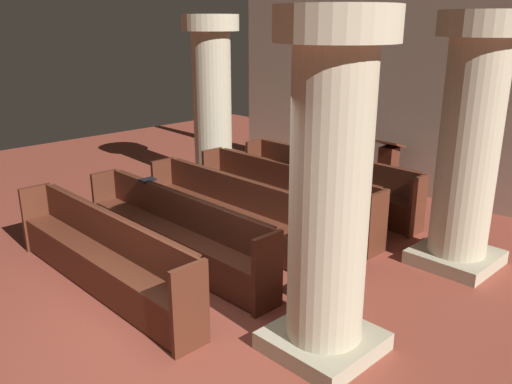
# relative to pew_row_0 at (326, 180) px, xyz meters

# --- Properties ---
(ground_plane) EXTENTS (19.20, 19.20, 0.00)m
(ground_plane) POSITION_rel_pew_row_0_xyz_m (1.17, -4.20, -0.50)
(ground_plane) COLOR brown
(back_wall) EXTENTS (10.00, 0.16, 4.50)m
(back_wall) POSITION_rel_pew_row_0_xyz_m (1.17, 1.88, 1.75)
(back_wall) COLOR beige
(back_wall) RESTS_ON ground
(pew_row_0) EXTENTS (3.57, 0.47, 0.93)m
(pew_row_0) POSITION_rel_pew_row_0_xyz_m (0.00, 0.00, 0.00)
(pew_row_0) COLOR #562819
(pew_row_0) RESTS_ON ground
(pew_row_1) EXTENTS (3.57, 0.46, 0.93)m
(pew_row_1) POSITION_rel_pew_row_0_xyz_m (0.00, -1.07, 0.00)
(pew_row_1) COLOR #562819
(pew_row_1) RESTS_ON ground
(pew_row_2) EXTENTS (3.57, 0.46, 0.93)m
(pew_row_2) POSITION_rel_pew_row_0_xyz_m (0.00, -2.14, 0.00)
(pew_row_2) COLOR #562819
(pew_row_2) RESTS_ON ground
(pew_row_3) EXTENTS (3.57, 0.47, 0.93)m
(pew_row_3) POSITION_rel_pew_row_0_xyz_m (0.00, -3.21, 0.00)
(pew_row_3) COLOR #562819
(pew_row_3) RESTS_ON ground
(pew_row_4) EXTENTS (3.57, 0.46, 0.93)m
(pew_row_4) POSITION_rel_pew_row_0_xyz_m (0.00, -4.28, 0.00)
(pew_row_4) COLOR #562819
(pew_row_4) RESTS_ON ground
(pillar_aisle_side) EXTENTS (1.08, 1.08, 3.24)m
(pillar_aisle_side) POSITION_rel_pew_row_0_xyz_m (2.65, -0.54, 1.19)
(pillar_aisle_side) COLOR tan
(pillar_aisle_side) RESTS_ON ground
(pillar_far_side) EXTENTS (1.08, 1.08, 3.24)m
(pillar_far_side) POSITION_rel_pew_row_0_xyz_m (-2.60, -0.36, 1.19)
(pillar_far_side) COLOR tan
(pillar_far_side) RESTS_ON ground
(pillar_aisle_rear) EXTENTS (1.07, 1.07, 3.24)m
(pillar_aisle_rear) POSITION_rel_pew_row_0_xyz_m (2.65, -3.35, 1.19)
(pillar_aisle_rear) COLOR tan
(pillar_aisle_rear) RESTS_ON ground
(lectern) EXTENTS (0.48, 0.45, 1.08)m
(lectern) POSITION_rel_pew_row_0_xyz_m (0.43, 1.25, -0.05)
(lectern) COLOR #411E13
(lectern) RESTS_ON ground
(hymn_book) EXTENTS (0.15, 0.21, 0.03)m
(hymn_book) POSITION_rel_pew_row_0_xyz_m (-0.88, -3.02, 0.44)
(hymn_book) COLOR black
(hymn_book) RESTS_ON pew_row_3
(kneeler_box_red) EXTENTS (0.42, 0.25, 0.24)m
(kneeler_box_red) POSITION_rel_pew_row_0_xyz_m (1.99, -2.69, -0.38)
(kneeler_box_red) COLOR maroon
(kneeler_box_red) RESTS_ON ground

